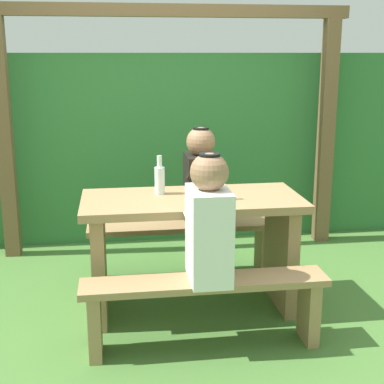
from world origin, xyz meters
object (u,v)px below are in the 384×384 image
at_px(person_white_shirt, 209,223).
at_px(drinking_glass, 217,189).
at_px(bench_far, 182,239).
at_px(bottle_right, 160,179).
at_px(picnic_table, 192,234).
at_px(person_black_coat, 201,180).
at_px(bench_near, 205,299).
at_px(bottle_left, 213,185).

bearing_deg(person_white_shirt, drinking_glass, 74.65).
bearing_deg(bench_far, bottle_right, -115.71).
bearing_deg(picnic_table, person_white_shirt, -87.81).
height_order(person_black_coat, bottle_right, person_black_coat).
height_order(bench_near, drinking_glass, drinking_glass).
bearing_deg(person_black_coat, bottle_right, -129.59).
relative_size(person_white_shirt, bottle_left, 2.96).
bearing_deg(bottle_left, picnic_table, 147.42).
distance_m(picnic_table, bottle_right, 0.41).
relative_size(person_white_shirt, drinking_glass, 8.34).
distance_m(person_black_coat, bottle_left, 0.61).
relative_size(picnic_table, bench_far, 1.00).
relative_size(person_white_shirt, person_black_coat, 1.00).
height_order(picnic_table, bottle_left, bottle_left).
distance_m(person_white_shirt, person_black_coat, 1.04).
height_order(picnic_table, bench_near, picnic_table).
bearing_deg(bench_near, bench_far, 90.00).
distance_m(bench_far, bottle_right, 0.72).
distance_m(person_black_coat, bottle_right, 0.53).
relative_size(bench_far, bottle_left, 5.77).
height_order(picnic_table, person_white_shirt, person_white_shirt).
height_order(person_black_coat, drinking_glass, person_black_coat).
bearing_deg(person_black_coat, drinking_glass, -86.35).
bearing_deg(bench_far, bench_near, -90.00).
bearing_deg(bench_near, picnic_table, 90.00).
relative_size(bench_near, drinking_glass, 16.23).
xyz_separation_m(person_black_coat, bottle_right, (-0.33, -0.40, 0.11)).
relative_size(picnic_table, bottle_right, 5.52).
bearing_deg(picnic_table, bottle_right, 149.79).
xyz_separation_m(person_white_shirt, drinking_glass, (0.15, 0.54, 0.05)).
bearing_deg(bench_far, picnic_table, -90.00).
xyz_separation_m(bench_near, bench_far, (0.00, 1.04, 0.00)).
bearing_deg(bench_far, bottle_left, -78.34).
xyz_separation_m(bottle_left, bottle_right, (-0.32, 0.19, 0.01)).
height_order(person_black_coat, bottle_left, person_black_coat).
bearing_deg(bench_far, drinking_glass, -71.10).
height_order(bench_far, drinking_glass, drinking_glass).
bearing_deg(bottle_left, bench_near, -105.66).
distance_m(picnic_table, person_white_shirt, 0.57).
relative_size(drinking_glass, bottle_right, 0.34).
height_order(bench_near, person_black_coat, person_black_coat).
distance_m(bench_near, person_white_shirt, 0.45).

